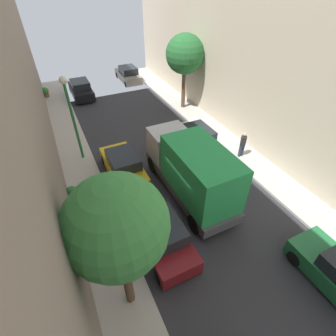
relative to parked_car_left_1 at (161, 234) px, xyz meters
The scene contains 15 objects.
ground 3.24m from the parked_car_left_1, 31.33° to the left, with size 32.00×32.00×0.00m, color #2D2D33.
sidewalk_left 2.90m from the parked_car_left_1, 144.45° to the left, with size 2.00×44.00×0.15m, color #B7B2A8.
sidewalk_right 7.90m from the parked_car_left_1, 12.05° to the left, with size 2.00×44.00×0.15m, color #B7B2A8.
parked_car_left_1 is the anchor object (origin of this frame).
parked_car_left_2 5.31m from the parked_car_left_1, 90.00° to the left, with size 1.78×4.20×1.57m.
parked_car_left_3 18.37m from the parked_car_left_1, 90.00° to the left, with size 1.78×4.20×1.57m.
parked_car_right_2 8.07m from the parked_car_left_1, 48.02° to the left, with size 1.78×4.20×1.57m.
parked_car_right_3 21.07m from the parked_car_left_1, 75.15° to the left, with size 1.78×4.20×1.57m.
delivery_truck 3.64m from the parked_car_left_1, 39.13° to the left, with size 2.26×6.60×3.38m.
pedestrian 8.29m from the parked_car_left_1, 26.94° to the left, with size 0.40×0.36×1.72m.
street_tree_0 4.54m from the parked_car_left_1, 139.71° to the right, with size 2.93×2.93×5.72m.
street_tree_1 14.55m from the parked_car_left_1, 57.68° to the left, with size 3.01×3.01×5.88m.
potted_plant_1 19.70m from the parked_car_left_1, 99.02° to the left, with size 0.62×0.62×0.89m.
potted_plant_2 5.46m from the parked_car_left_1, 124.44° to the left, with size 0.57×0.57×0.79m.
lamp_post 8.77m from the parked_car_left_1, 103.26° to the left, with size 0.44×0.44×5.22m.
Camera 1 is at (-5.35, -7.80, 9.76)m, focal length 26.78 mm.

